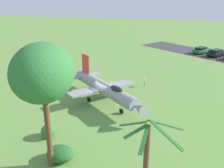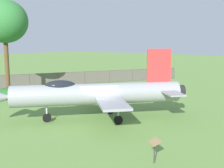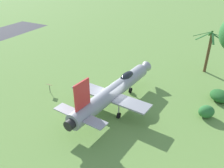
{
  "view_description": "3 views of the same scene",
  "coord_description": "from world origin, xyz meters",
  "views": [
    {
      "loc": [
        26.9,
        7.63,
        12.62
      ],
      "look_at": [
        0.74,
        1.15,
        2.74
      ],
      "focal_mm": 40.57,
      "sensor_mm": 36.0,
      "label": 1
    },
    {
      "loc": [
        -12.27,
        14.84,
        5.56
      ],
      "look_at": [
        -1.43,
        0.23,
        2.74
      ],
      "focal_mm": 44.29,
      "sensor_mm": 36.0,
      "label": 2
    },
    {
      "loc": [
        -3.05,
        -19.44,
        13.65
      ],
      "look_at": [
        -0.06,
        0.3,
        2.59
      ],
      "focal_mm": 37.01,
      "sensor_mm": 36.0,
      "label": 3
    }
  ],
  "objects": [
    {
      "name": "info_plaque",
      "position": [
        -6.66,
        4.01,
        0.85
      ],
      "size": [
        0.72,
        0.67,
        1.14
      ],
      "color": "#333333",
      "rests_on": "ground_plane"
    },
    {
      "name": "palm_tree",
      "position": [
        13.52,
        6.57,
        3.07
      ],
      "size": [
        4.2,
        4.08,
        5.54
      ],
      "color": "brown",
      "rests_on": "ground_plane"
    },
    {
      "name": "ground_plane",
      "position": [
        0.0,
        0.0,
        0.0
      ],
      "size": [
        200.0,
        200.0,
        0.0
      ],
      "primitive_type": "plane",
      "color": "#668E42"
    },
    {
      "name": "shrub_by_tree",
      "position": [
        8.63,
        -2.92,
        0.61
      ],
      "size": [
        1.54,
        1.27,
        1.22
      ],
      "color": "#2D7033",
      "rests_on": "ground_plane"
    },
    {
      "name": "shrub_near_fence",
      "position": [
        11.51,
        -0.4,
        0.57
      ],
      "size": [
        1.92,
        2.22,
        1.14
      ],
      "color": "#235B26",
      "rests_on": "ground_plane"
    },
    {
      "name": "display_jet",
      "position": [
        0.25,
        0.27,
        1.92
      ],
      "size": [
        11.08,
        11.64,
        5.02
      ],
      "rotation": [
        0.0,
        0.0,
        0.83
      ],
      "color": "gray",
      "rests_on": "ground_plane"
    }
  ]
}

